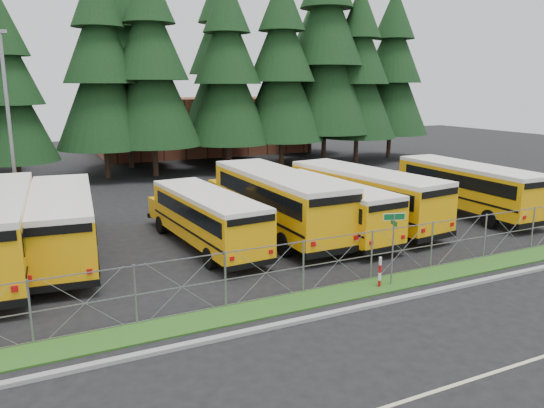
{
  "coord_description": "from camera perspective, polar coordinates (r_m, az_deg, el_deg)",
  "views": [
    {
      "loc": [
        -12.94,
        -16.8,
        7.4
      ],
      "look_at": [
        -2.83,
        4.0,
        2.19
      ],
      "focal_mm": 35.0,
      "sensor_mm": 36.0,
      "label": 1
    }
  ],
  "objects": [
    {
      "name": "ground",
      "position": [
        22.46,
        11.1,
        -6.8
      ],
      "size": [
        120.0,
        120.0,
        0.0
      ],
      "primitive_type": "plane",
      "color": "black",
      "rests_on": "ground"
    },
    {
      "name": "striped_bollard",
      "position": [
        20.21,
        11.52,
        -7.24
      ],
      "size": [
        0.11,
        0.11,
        1.2
      ],
      "primitive_type": "cylinder",
      "color": "#B20C0C",
      "rests_on": "ground"
    },
    {
      "name": "bus_1",
      "position": [
        24.67,
        -21.68,
        -2.09
      ],
      "size": [
        3.82,
        11.57,
        2.98
      ],
      "primitive_type": null,
      "rotation": [
        0.0,
        0.0,
        -0.1
      ],
      "color": "#FFA108",
      "rests_on": "ground"
    },
    {
      "name": "conifer_9",
      "position": [
        56.4,
        12.79,
        13.43
      ],
      "size": [
        7.62,
        7.62,
        16.85
      ],
      "primitive_type": null,
      "color": "black",
      "rests_on": "ground"
    },
    {
      "name": "chainlink_fence",
      "position": [
        21.4,
        12.82,
        -5.04
      ],
      "size": [
        44.0,
        0.1,
        2.0
      ],
      "primitive_type": null,
      "color": "gray",
      "rests_on": "ground"
    },
    {
      "name": "conifer_2",
      "position": [
        42.59,
        -26.33,
        10.42
      ],
      "size": [
        6.03,
        6.03,
        13.34
      ],
      "primitive_type": null,
      "color": "black",
      "rests_on": "ground"
    },
    {
      "name": "conifer_8",
      "position": [
        52.42,
        9.29,
        13.49
      ],
      "size": [
        7.48,
        7.48,
        16.55
      ],
      "primitive_type": null,
      "color": "black",
      "rests_on": "ground"
    },
    {
      "name": "conifer_5",
      "position": [
        46.5,
        -4.81,
        13.72
      ],
      "size": [
        7.48,
        7.48,
        16.55
      ],
      "primitive_type": null,
      "color": "black",
      "rests_on": "ground"
    },
    {
      "name": "conifer_3",
      "position": [
        44.56,
        -17.9,
        13.27
      ],
      "size": [
        7.52,
        7.52,
        16.63
      ],
      "primitive_type": null,
      "color": "black",
      "rests_on": "ground"
    },
    {
      "name": "bus_5",
      "position": [
        26.73,
        5.56,
        -0.43
      ],
      "size": [
        3.06,
        10.5,
        2.72
      ],
      "primitive_type": null,
      "rotation": [
        0.0,
        0.0,
        0.06
      ],
      "color": "#FFA108",
      "rests_on": "ground"
    },
    {
      "name": "light_standard",
      "position": [
        31.33,
        -26.42,
        7.91
      ],
      "size": [
        0.7,
        0.35,
        10.14
      ],
      "color": "gray",
      "rests_on": "ground"
    },
    {
      "name": "curb",
      "position": [
        20.22,
        16.43,
        -9.14
      ],
      "size": [
        50.0,
        0.25,
        0.12
      ],
      "primitive_type": "cube",
      "color": "gray",
      "rests_on": "ground"
    },
    {
      "name": "conifer_12",
      "position": [
        52.24,
        -5.32,
        14.7
      ],
      "size": [
        8.39,
        8.39,
        18.56
      ],
      "primitive_type": null,
      "color": "black",
      "rests_on": "ground"
    },
    {
      "name": "conifer_13",
      "position": [
        58.73,
        4.18,
        13.27
      ],
      "size": [
        7.26,
        7.26,
        16.05
      ],
      "primitive_type": null,
      "color": "black",
      "rests_on": "ground"
    },
    {
      "name": "conifer_7",
      "position": [
        51.26,
        5.8,
        15.64
      ],
      "size": [
        9.13,
        9.13,
        20.19
      ],
      "primitive_type": null,
      "color": "black",
      "rests_on": "ground"
    },
    {
      "name": "bus_3",
      "position": [
        24.71,
        -7.23,
        -1.66
      ],
      "size": [
        3.1,
        10.19,
        2.63
      ],
      "primitive_type": null,
      "rotation": [
        0.0,
        0.0,
        0.07
      ],
      "color": "#FFA108",
      "rests_on": "ground"
    },
    {
      "name": "conifer_11",
      "position": [
        49.78,
        -15.41,
        13.75
      ],
      "size": [
        7.87,
        7.87,
        17.4
      ],
      "primitive_type": null,
      "color": "black",
      "rests_on": "ground"
    },
    {
      "name": "bus_4",
      "position": [
        26.72,
        0.28,
        0.15
      ],
      "size": [
        2.94,
        12.19,
        3.19
      ],
      "primitive_type": null,
      "rotation": [
        0.0,
        0.0,
        0.01
      ],
      "color": "#FFA108",
      "rests_on": "ground"
    },
    {
      "name": "conifer_6",
      "position": [
        48.16,
        1.04,
        14.0
      ],
      "size": [
        7.69,
        7.69,
        17.01
      ],
      "primitive_type": null,
      "color": "black",
      "rests_on": "ground"
    },
    {
      "name": "bus_east",
      "position": [
        32.99,
        19.84,
        1.57
      ],
      "size": [
        2.85,
        11.22,
        2.93
      ],
      "primitive_type": null,
      "rotation": [
        0.0,
        0.0,
        -0.02
      ],
      "color": "#FFA108",
      "rests_on": "ground"
    },
    {
      "name": "street_sign",
      "position": [
        20.09,
        12.93,
        -3.13
      ],
      "size": [
        0.81,
        0.54,
        2.81
      ],
      "color": "gray",
      "rests_on": "ground"
    },
    {
      "name": "grass_verge",
      "position": [
        21.2,
        13.88,
        -8.03
      ],
      "size": [
        50.0,
        1.4,
        0.06
      ],
      "primitive_type": "cube",
      "color": "#204D16",
      "rests_on": "ground"
    },
    {
      "name": "bus_6",
      "position": [
        28.84,
        9.39,
        0.73
      ],
      "size": [
        4.11,
        11.74,
        3.01
      ],
      "primitive_type": null,
      "rotation": [
        0.0,
        0.0,
        0.12
      ],
      "color": "#FFA108",
      "rests_on": "ground"
    },
    {
      "name": "brick_building",
      "position": [
        60.03,
        -7.55,
        8.38
      ],
      "size": [
        22.0,
        10.0,
        6.0
      ],
      "primitive_type": "cube",
      "color": "brown",
      "rests_on": "ground"
    },
    {
      "name": "conifer_4",
      "position": [
        44.66,
        -12.89,
        13.93
      ],
      "size": [
        7.78,
        7.78,
        17.21
      ],
      "primitive_type": null,
      "color": "black",
      "rests_on": "ground"
    }
  ]
}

